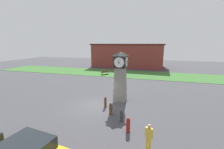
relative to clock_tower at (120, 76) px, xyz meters
name	(u,v)px	position (x,y,z in m)	size (l,w,h in m)	color
ground_plane	(97,106)	(-1.86, -2.01, -2.65)	(87.73, 87.73, 0.00)	#424247
clock_tower	(120,76)	(0.00, 0.00, 0.00)	(1.51, 1.70, 5.19)	gray
bollard_near_tower	(128,125)	(1.82, -5.49, -2.12)	(0.27, 0.27, 1.05)	maroon
bollard_mid_row	(122,116)	(1.09, -4.22, -2.19)	(0.26, 0.26, 0.91)	#333338
bollard_far_row	(111,109)	(-0.07, -3.30, -2.14)	(0.29, 0.29, 1.01)	brown
bollard_end_row	(105,102)	(-0.98, -2.02, -2.13)	(0.24, 0.24, 1.03)	brown
bench	(105,72)	(-5.86, 12.44, -2.13)	(1.42, 1.58, 0.90)	brown
pedestrian_crossing_lot	(149,136)	(3.23, -7.01, -1.71)	(0.45, 0.45, 1.65)	gold
warehouse_blue_far	(128,55)	(-3.39, 24.05, 0.29)	(18.40, 8.93, 5.86)	maroon
grass_verge_far	(118,73)	(-3.54, 14.07, -2.63)	(52.64, 7.53, 0.04)	#386B2D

